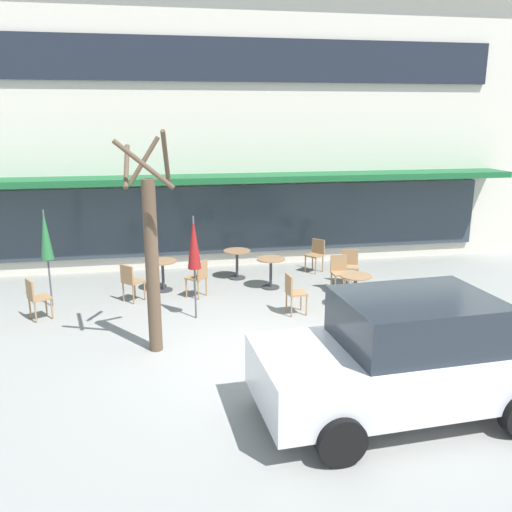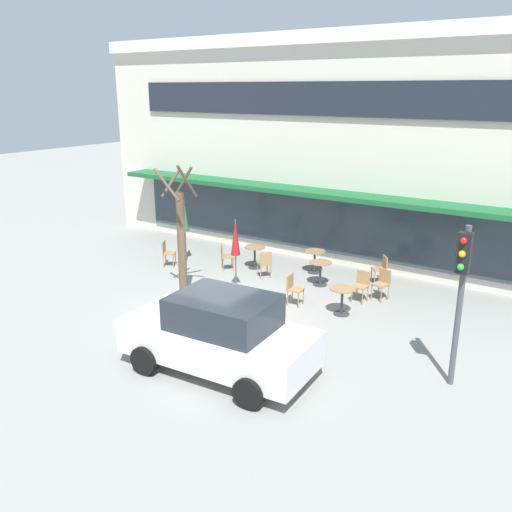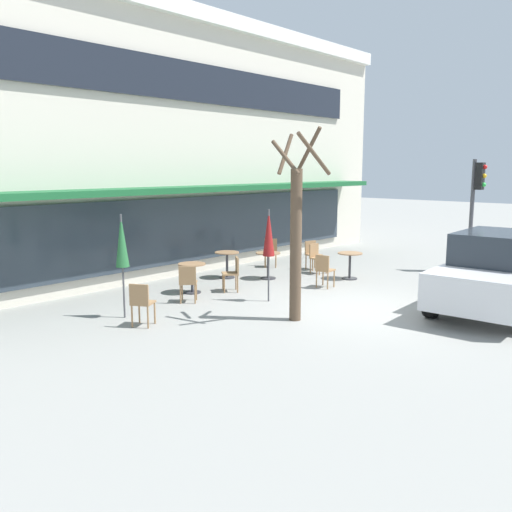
{
  "view_description": "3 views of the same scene",
  "coord_description": "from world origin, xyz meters",
  "px_view_note": "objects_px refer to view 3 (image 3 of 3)",
  "views": [
    {
      "loc": [
        -1.55,
        -8.81,
        4.19
      ],
      "look_at": [
        0.68,
        3.22,
        0.99
      ],
      "focal_mm": 38.0,
      "sensor_mm": 36.0,
      "label": 1
    },
    {
      "loc": [
        8.28,
        -10.64,
        5.89
      ],
      "look_at": [
        -0.57,
        2.74,
        0.92
      ],
      "focal_mm": 38.0,
      "sensor_mm": 36.0,
      "label": 2
    },
    {
      "loc": [
        -10.36,
        -6.2,
        3.16
      ],
      "look_at": [
        -0.36,
        2.87,
        0.94
      ],
      "focal_mm": 38.0,
      "sensor_mm": 36.0,
      "label": 3
    }
  ],
  "objects_px": {
    "traffic_light_pole": "(476,196)",
    "cafe_chair_1": "(271,250)",
    "cafe_chair_0": "(324,268)",
    "cafe_table_near_wall": "(350,261)",
    "cafe_table_streetside": "(227,260)",
    "cafe_table_by_tree": "(268,261)",
    "cafe_chair_3": "(233,271)",
    "street_tree": "(296,234)",
    "cafe_table_mid_patio": "(192,273)",
    "cafe_chair_4": "(188,281)",
    "cafe_chair_2": "(312,253)",
    "cafe_chair_5": "(317,256)",
    "cafe_chair_6": "(141,301)",
    "parked_sedan": "(497,272)",
    "patio_umbrella_green_folded": "(122,242)",
    "patio_umbrella_cream_folded": "(269,233)"
  },
  "relations": [
    {
      "from": "cafe_table_streetside",
      "to": "cafe_chair_4",
      "type": "bearing_deg",
      "value": -152.55
    },
    {
      "from": "cafe_chair_2",
      "to": "cafe_chair_4",
      "type": "relative_size",
      "value": 1.0
    },
    {
      "from": "cafe_table_streetside",
      "to": "cafe_chair_2",
      "type": "xyz_separation_m",
      "value": [
        2.74,
        -1.02,
        0.01
      ]
    },
    {
      "from": "patio_umbrella_green_folded",
      "to": "cafe_chair_0",
      "type": "bearing_deg",
      "value": -15.7
    },
    {
      "from": "patio_umbrella_green_folded",
      "to": "traffic_light_pole",
      "type": "relative_size",
      "value": 0.65
    },
    {
      "from": "patio_umbrella_cream_folded",
      "to": "cafe_chair_1",
      "type": "distance_m",
      "value": 4.71
    },
    {
      "from": "cafe_chair_1",
      "to": "cafe_chair_5",
      "type": "relative_size",
      "value": 1.0
    },
    {
      "from": "cafe_chair_4",
      "to": "parked_sedan",
      "type": "height_order",
      "value": "parked_sedan"
    },
    {
      "from": "cafe_chair_4",
      "to": "cafe_chair_6",
      "type": "bearing_deg",
      "value": -157.2
    },
    {
      "from": "cafe_table_mid_patio",
      "to": "cafe_chair_4",
      "type": "xyz_separation_m",
      "value": [
        -0.73,
        -0.7,
        0.01
      ]
    },
    {
      "from": "cafe_chair_0",
      "to": "cafe_table_near_wall",
      "type": "bearing_deg",
      "value": 4.96
    },
    {
      "from": "patio_umbrella_cream_folded",
      "to": "cafe_chair_2",
      "type": "xyz_separation_m",
      "value": [
        4.03,
        1.68,
        -1.1
      ]
    },
    {
      "from": "cafe_table_streetside",
      "to": "cafe_chair_0",
      "type": "bearing_deg",
      "value": -74.26
    },
    {
      "from": "cafe_chair_3",
      "to": "cafe_chair_4",
      "type": "relative_size",
      "value": 1.0
    },
    {
      "from": "cafe_chair_3",
      "to": "street_tree",
      "type": "distance_m",
      "value": 3.27
    },
    {
      "from": "street_tree",
      "to": "cafe_table_streetside",
      "type": "bearing_deg",
      "value": 62.92
    },
    {
      "from": "cafe_table_streetside",
      "to": "cafe_chair_0",
      "type": "height_order",
      "value": "cafe_chair_0"
    },
    {
      "from": "cafe_table_streetside",
      "to": "cafe_chair_0",
      "type": "xyz_separation_m",
      "value": [
        0.8,
        -2.83,
        0.01
      ]
    },
    {
      "from": "patio_umbrella_green_folded",
      "to": "cafe_chair_4",
      "type": "bearing_deg",
      "value": -0.65
    },
    {
      "from": "cafe_chair_2",
      "to": "cafe_chair_5",
      "type": "bearing_deg",
      "value": -132.49
    },
    {
      "from": "cafe_chair_2",
      "to": "parked_sedan",
      "type": "xyz_separation_m",
      "value": [
        -1.36,
        -5.99,
        0.35
      ]
    },
    {
      "from": "patio_umbrella_cream_folded",
      "to": "cafe_chair_2",
      "type": "height_order",
      "value": "patio_umbrella_cream_folded"
    },
    {
      "from": "cafe_chair_3",
      "to": "street_tree",
      "type": "xyz_separation_m",
      "value": [
        -1.02,
        -2.83,
        1.28
      ]
    },
    {
      "from": "cafe_table_by_tree",
      "to": "cafe_chair_2",
      "type": "height_order",
      "value": "cafe_chair_2"
    },
    {
      "from": "cafe_chair_3",
      "to": "patio_umbrella_cream_folded",
      "type": "bearing_deg",
      "value": -97.5
    },
    {
      "from": "cafe_table_streetside",
      "to": "cafe_chair_6",
      "type": "xyz_separation_m",
      "value": [
        -4.57,
        -2.19,
        0.01
      ]
    },
    {
      "from": "cafe_table_streetside",
      "to": "cafe_chair_0",
      "type": "distance_m",
      "value": 2.94
    },
    {
      "from": "patio_umbrella_green_folded",
      "to": "cafe_chair_5",
      "type": "height_order",
      "value": "patio_umbrella_green_folded"
    },
    {
      "from": "cafe_chair_1",
      "to": "parked_sedan",
      "type": "height_order",
      "value": "parked_sedan"
    },
    {
      "from": "cafe_chair_4",
      "to": "traffic_light_pole",
      "type": "distance_m",
      "value": 9.23
    },
    {
      "from": "cafe_chair_3",
      "to": "cafe_chair_1",
      "type": "bearing_deg",
      "value": 25.5
    },
    {
      "from": "cafe_table_mid_patio",
      "to": "cafe_chair_0",
      "type": "distance_m",
      "value": 3.47
    },
    {
      "from": "cafe_table_by_tree",
      "to": "cafe_chair_3",
      "type": "relative_size",
      "value": 0.85
    },
    {
      "from": "cafe_chair_2",
      "to": "parked_sedan",
      "type": "bearing_deg",
      "value": -102.81
    },
    {
      "from": "cafe_table_mid_patio",
      "to": "cafe_chair_4",
      "type": "height_order",
      "value": "cafe_chair_4"
    },
    {
      "from": "cafe_chair_0",
      "to": "patio_umbrella_green_folded",
      "type": "bearing_deg",
      "value": 164.3
    },
    {
      "from": "parked_sedan",
      "to": "patio_umbrella_green_folded",
      "type": "bearing_deg",
      "value": 135.74
    },
    {
      "from": "cafe_table_by_tree",
      "to": "street_tree",
      "type": "height_order",
      "value": "street_tree"
    },
    {
      "from": "traffic_light_pole",
      "to": "cafe_chair_1",
      "type": "bearing_deg",
      "value": 124.11
    },
    {
      "from": "cafe_table_mid_patio",
      "to": "cafe_chair_1",
      "type": "height_order",
      "value": "cafe_chair_1"
    },
    {
      "from": "cafe_table_streetside",
      "to": "parked_sedan",
      "type": "distance_m",
      "value": 7.16
    },
    {
      "from": "cafe_table_near_wall",
      "to": "traffic_light_pole",
      "type": "xyz_separation_m",
      "value": [
        3.44,
        -2.17,
        1.78
      ]
    },
    {
      "from": "cafe_table_streetside",
      "to": "cafe_chair_5",
      "type": "height_order",
      "value": "cafe_chair_5"
    },
    {
      "from": "cafe_chair_4",
      "to": "cafe_chair_2",
      "type": "bearing_deg",
      "value": 3.86
    },
    {
      "from": "cafe_chair_5",
      "to": "cafe_table_streetside",
      "type": "bearing_deg",
      "value": 146.71
    },
    {
      "from": "cafe_table_streetside",
      "to": "cafe_table_by_tree",
      "type": "height_order",
      "value": "same"
    },
    {
      "from": "cafe_table_streetside",
      "to": "parked_sedan",
      "type": "bearing_deg",
      "value": -78.91
    },
    {
      "from": "patio_umbrella_green_folded",
      "to": "cafe_chair_3",
      "type": "xyz_separation_m",
      "value": [
        3.31,
        0.03,
        -1.1
      ]
    },
    {
      "from": "cafe_table_near_wall",
      "to": "cafe_chair_1",
      "type": "distance_m",
      "value": 2.96
    },
    {
      "from": "cafe_table_near_wall",
      "to": "cafe_chair_6",
      "type": "distance_m",
      "value": 6.84
    }
  ]
}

